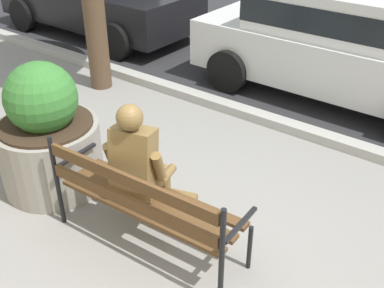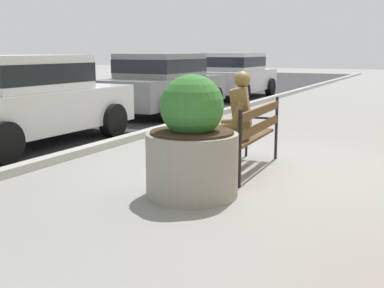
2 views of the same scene
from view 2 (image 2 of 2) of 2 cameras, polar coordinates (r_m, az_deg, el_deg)
The scene contains 8 objects.
ground_plane at distance 7.05m, azimuth 8.42°, elevation -2.77°, with size 80.00×80.00×0.00m, color gray.
curb_stone at distance 8.38m, azimuth -10.76°, elevation -0.28°, with size 60.00×0.20×0.12m, color #B2AFA8.
park_bench at distance 6.79m, azimuth 6.60°, elevation 1.43°, with size 1.82×0.61×0.95m.
bronze_statue_seated at distance 6.69m, azimuth 4.42°, elevation 2.41°, with size 0.62×0.88×1.37m.
concrete_planter at distance 5.55m, azimuth 0.00°, elevation -0.25°, with size 1.05×1.05×1.38m.
parked_car_white at distance 9.03m, azimuth -18.81°, elevation 5.13°, with size 4.12×1.96×1.56m.
parked_car_grey at distance 12.89m, azimuth -3.36°, elevation 7.19°, with size 4.12×1.96×1.56m.
parked_car_silver at distance 17.43m, azimuth 4.97°, elevation 8.09°, with size 4.12×1.96×1.56m.
Camera 2 is at (-6.53, -2.10, 1.63)m, focal length 46.11 mm.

